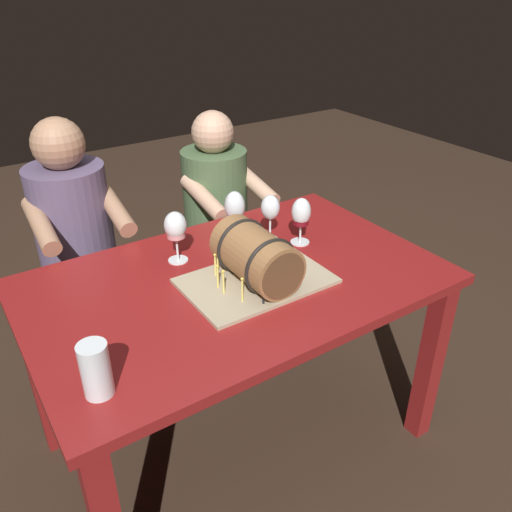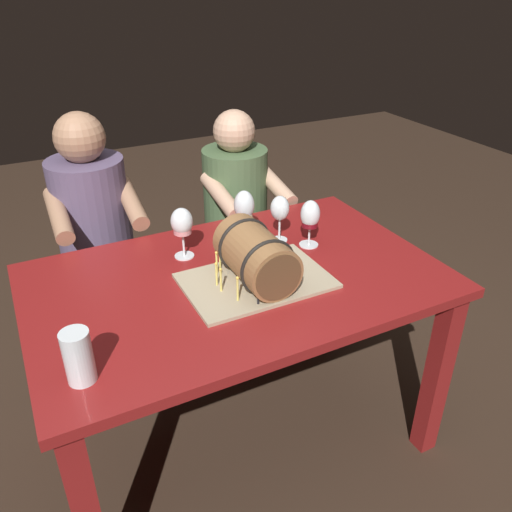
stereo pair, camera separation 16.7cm
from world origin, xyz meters
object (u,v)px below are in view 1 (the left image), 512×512
(wine_glass_empty, at_px, (270,209))
(person_seated_left, at_px, (82,270))
(barrel_cake, at_px, (256,260))
(wine_glass_rose, at_px, (175,228))
(wine_glass_white, at_px, (235,208))
(person_seated_right, at_px, (217,238))
(wine_glass_red, at_px, (301,214))
(dining_table, at_px, (236,305))
(beer_pint, at_px, (96,372))

(wine_glass_empty, xyz_separation_m, person_seated_left, (-0.59, 0.56, -0.35))
(barrel_cake, xyz_separation_m, wine_glass_rose, (-0.15, 0.27, 0.04))
(wine_glass_white, relative_size, person_seated_right, 0.18)
(wine_glass_rose, bearing_deg, wine_glass_empty, -7.09)
(wine_glass_red, bearing_deg, person_seated_right, 90.35)
(barrel_cake, height_order, person_seated_left, person_seated_left)
(dining_table, xyz_separation_m, barrel_cake, (0.04, -0.06, 0.20))
(dining_table, xyz_separation_m, beer_pint, (-0.56, -0.28, 0.18))
(dining_table, relative_size, wine_glass_red, 7.62)
(wine_glass_rose, relative_size, person_seated_right, 0.17)
(barrel_cake, bearing_deg, person_seated_right, 69.64)
(wine_glass_red, relative_size, beer_pint, 1.23)
(beer_pint, relative_size, person_seated_left, 0.12)
(wine_glass_rose, height_order, wine_glass_empty, wine_glass_rose)
(wine_glass_rose, distance_m, person_seated_left, 0.66)
(barrel_cake, distance_m, person_seated_left, 0.92)
(barrel_cake, xyz_separation_m, wine_glass_red, (0.30, 0.14, 0.03))
(wine_glass_red, height_order, wine_glass_white, wine_glass_white)
(beer_pint, bearing_deg, wine_glass_red, 21.76)
(dining_table, relative_size, barrel_cake, 2.90)
(wine_glass_red, relative_size, wine_glass_empty, 1.00)
(wine_glass_red, bearing_deg, wine_glass_white, 142.67)
(wine_glass_red, bearing_deg, dining_table, -166.16)
(beer_pint, bearing_deg, person_seated_left, 77.12)
(person_seated_right, bearing_deg, barrel_cake, -110.36)
(barrel_cake, xyz_separation_m, person_seated_right, (0.29, 0.79, -0.34))
(wine_glass_white, xyz_separation_m, beer_pint, (-0.70, -0.51, -0.07))
(beer_pint, bearing_deg, wine_glass_rose, 47.28)
(barrel_cake, relative_size, wine_glass_empty, 2.62)
(wine_glass_empty, distance_m, wine_glass_white, 0.13)
(wine_glass_red, height_order, beer_pint, wine_glass_red)
(barrel_cake, bearing_deg, person_seated_left, 115.38)
(wine_glass_red, xyz_separation_m, person_seated_right, (-0.00, 0.64, -0.38))
(dining_table, height_order, wine_glass_rose, wine_glass_rose)
(wine_glass_rose, xyz_separation_m, wine_glass_empty, (0.37, -0.05, -0.00))
(wine_glass_rose, bearing_deg, barrel_cake, -61.18)
(wine_glass_empty, height_order, beer_pint, wine_glass_empty)
(beer_pint, height_order, person_seated_left, person_seated_left)
(wine_glass_white, bearing_deg, beer_pint, -144.13)
(wine_glass_rose, bearing_deg, dining_table, -62.62)
(barrel_cake, distance_m, wine_glass_white, 0.31)
(wine_glass_rose, bearing_deg, wine_glass_white, 4.37)
(barrel_cake, distance_m, beer_pint, 0.64)
(barrel_cake, bearing_deg, dining_table, 123.49)
(wine_glass_white, bearing_deg, barrel_cake, -108.78)
(wine_glass_white, distance_m, person_seated_left, 0.77)
(person_seated_left, bearing_deg, wine_glass_red, -43.83)
(dining_table, height_order, person_seated_left, person_seated_left)
(person_seated_right, bearing_deg, dining_table, -114.65)
(wine_glass_empty, xyz_separation_m, wine_glass_white, (-0.12, 0.06, 0.00))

